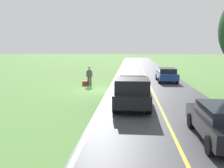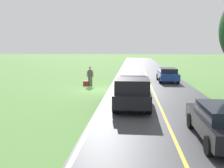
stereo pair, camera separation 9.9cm
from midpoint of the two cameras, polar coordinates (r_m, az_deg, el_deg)
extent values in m
plane|color=#609347|center=(20.61, -2.67, -1.37)|extent=(200.00, 200.00, 0.00)
cube|color=#3D3D42|center=(20.50, 9.55, -1.52)|extent=(7.41, 120.00, 0.00)
cube|color=silver|center=(20.52, -0.31, -1.39)|extent=(0.16, 117.60, 0.00)
cube|color=gold|center=(20.50, 9.55, -1.52)|extent=(0.14, 117.60, 0.00)
cylinder|color=#4C473D|center=(22.76, -4.67, 0.68)|extent=(0.18, 0.18, 0.88)
cylinder|color=#4C473D|center=(23.02, -5.16, 0.77)|extent=(0.18, 0.18, 0.88)
cube|color=#3F3F47|center=(22.80, -4.94, 2.54)|extent=(0.42, 0.29, 0.58)
sphere|color=tan|center=(22.76, -4.95, 3.56)|extent=(0.23, 0.23, 0.23)
sphere|color=#4C564C|center=(22.76, -4.95, 3.74)|extent=(0.20, 0.20, 0.20)
cube|color=#591E19|center=(23.00, -4.89, 2.67)|extent=(0.33, 0.22, 0.44)
cylinder|color=tan|center=(22.77, -4.29, 2.26)|extent=(0.10, 0.10, 0.58)
cylinder|color=tan|center=(22.82, -5.59, 2.26)|extent=(0.10, 0.10, 0.58)
cube|color=maroon|center=(22.92, -5.97, 0.16)|extent=(0.47, 0.23, 0.43)
cube|color=black|center=(15.01, 4.94, -2.23)|extent=(2.05, 5.42, 0.70)
cube|color=black|center=(13.72, 4.93, -0.25)|extent=(1.86, 2.18, 0.72)
cube|color=black|center=(13.71, 4.93, 0.05)|extent=(1.69, 1.31, 0.43)
cube|color=black|center=(16.01, 8.37, 0.47)|extent=(0.13, 3.02, 0.45)
cube|color=black|center=(16.02, 1.64, 0.57)|extent=(0.13, 3.02, 0.45)
cube|color=black|center=(17.48, 5.05, 1.21)|extent=(1.84, 0.12, 0.45)
cylinder|color=black|center=(13.40, 8.71, -5.15)|extent=(0.31, 0.80, 0.80)
cylinder|color=black|center=(13.41, 0.98, -5.04)|extent=(0.31, 0.80, 0.80)
cylinder|color=black|center=(16.62, 8.09, -2.46)|extent=(0.31, 0.80, 0.80)
cylinder|color=black|center=(16.63, 1.88, -2.37)|extent=(0.31, 0.80, 0.80)
cube|color=black|center=(10.42, 24.27, -8.46)|extent=(1.89, 4.42, 0.62)
cylinder|color=black|center=(11.57, 17.94, -8.05)|extent=(0.25, 0.66, 0.66)
cylinder|color=black|center=(9.01, 21.82, -13.07)|extent=(0.25, 0.66, 0.66)
cube|color=navy|center=(26.04, 12.75, 1.94)|extent=(1.87, 4.41, 0.62)
cube|color=black|center=(25.79, 12.85, 3.08)|extent=(1.64, 2.38, 0.46)
cylinder|color=black|center=(27.36, 10.59, 1.66)|extent=(0.24, 0.66, 0.66)
cylinder|color=black|center=(27.57, 14.09, 1.60)|extent=(0.24, 0.66, 0.66)
cylinder|color=black|center=(24.60, 11.20, 0.88)|extent=(0.24, 0.66, 0.66)
cylinder|color=black|center=(24.83, 15.08, 0.82)|extent=(0.24, 0.66, 0.66)
camera|label=1|loc=(0.05, -89.79, 0.03)|focal=39.70mm
camera|label=2|loc=(0.05, 90.21, -0.03)|focal=39.70mm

